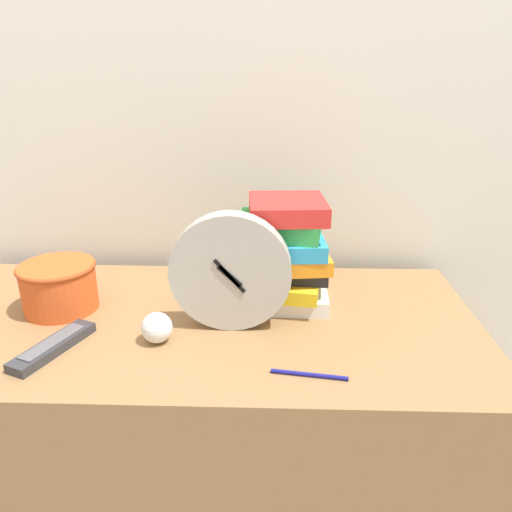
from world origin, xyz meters
name	(u,v)px	position (x,y,z in m)	size (l,w,h in m)	color
wall_back	(203,113)	(0.00, 0.69, 1.20)	(6.00, 0.04, 2.40)	silver
desk	(196,452)	(0.00, 0.31, 0.39)	(1.33, 0.62, 0.78)	olive
desk_clock	(230,272)	(0.10, 0.28, 0.91)	(0.26, 0.05, 0.26)	#B7B2A8
book_stack	(281,255)	(0.21, 0.40, 0.90)	(0.25, 0.20, 0.26)	white
basket	(59,285)	(-0.31, 0.35, 0.84)	(0.18, 0.18, 0.11)	#E05623
tv_remote	(53,346)	(-0.25, 0.17, 0.79)	(0.12, 0.20, 0.02)	#333338
crumpled_paper_ball	(157,328)	(-0.05, 0.21, 0.81)	(0.07, 0.07, 0.07)	white
pen	(309,375)	(0.26, 0.09, 0.78)	(0.14, 0.03, 0.01)	navy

